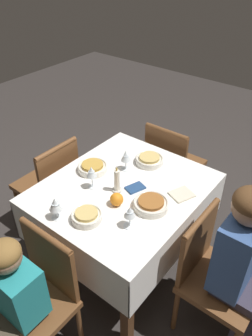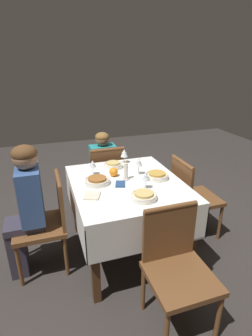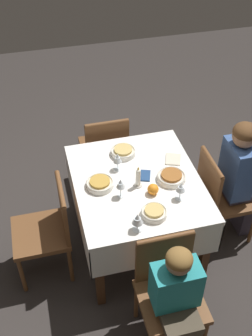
{
  "view_description": "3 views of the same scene",
  "coord_description": "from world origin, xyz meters",
  "views": [
    {
      "loc": [
        -1.31,
        -1.05,
        2.1
      ],
      "look_at": [
        0.02,
        -0.0,
        0.88
      ],
      "focal_mm": 35.0,
      "sensor_mm": 36.0,
      "label": 1
    },
    {
      "loc": [
        1.98,
        -0.67,
        1.73
      ],
      "look_at": [
        0.04,
        -0.02,
        0.89
      ],
      "focal_mm": 28.0,
      "sensor_mm": 36.0,
      "label": 2
    },
    {
      "loc": [
        -2.24,
        0.66,
        2.91
      ],
      "look_at": [
        -0.03,
        0.09,
        0.91
      ],
      "focal_mm": 45.0,
      "sensor_mm": 36.0,
      "label": 3
    }
  ],
  "objects": [
    {
      "name": "person_child_teal",
      "position": [
        -0.95,
        -0.01,
        0.54
      ],
      "size": [
        0.33,
        0.3,
        0.98
      ],
      "rotation": [
        0.0,
        0.0,
        -1.57
      ],
      "color": "#4C4233",
      "rests_on": "ground_plane"
    },
    {
      "name": "bowl_east",
      "position": [
        0.33,
        0.03,
        0.77
      ],
      "size": [
        0.2,
        0.2,
        0.06
      ],
      "color": "silver",
      "rests_on": "dining_table"
    },
    {
      "name": "wine_glass_south",
      "position": [
        -0.26,
        -0.25,
        0.84
      ],
      "size": [
        0.07,
        0.07,
        0.14
      ],
      "color": "white",
      "rests_on": "dining_table"
    },
    {
      "name": "bowl_north",
      "position": [
        0.01,
        0.28,
        0.77
      ],
      "size": [
        0.21,
        0.21,
        0.06
      ],
      "color": "silver",
      "rests_on": "dining_table"
    },
    {
      "name": "wine_glass_east",
      "position": [
        0.17,
        0.11,
        0.85
      ],
      "size": [
        0.07,
        0.07,
        0.15
      ],
      "color": "white",
      "rests_on": "dining_table"
    },
    {
      "name": "chair_south",
      "position": [
        -0.04,
        -0.71,
        0.48
      ],
      "size": [
        0.42,
        0.43,
        0.86
      ],
      "color": "brown",
      "rests_on": "ground_plane"
    },
    {
      "name": "orange_fruit",
      "position": [
        -0.16,
        -0.07,
        0.78
      ],
      "size": [
        0.08,
        0.08,
        0.08
      ],
      "primitive_type": "sphere",
      "color": "orange",
      "rests_on": "dining_table"
    },
    {
      "name": "person_adult_denim",
      "position": [
        -0.04,
        -0.86,
        0.65
      ],
      "size": [
        0.3,
        0.34,
        1.15
      ],
      "color": "#383342",
      "rests_on": "ground_plane"
    },
    {
      "name": "wine_glass_north",
      "position": [
        -0.13,
        0.16,
        0.86
      ],
      "size": [
        0.07,
        0.07,
        0.16
      ],
      "color": "white",
      "rests_on": "dining_table"
    },
    {
      "name": "napkin_spare_side",
      "position": [
        0.03,
        -0.07,
        0.75
      ],
      "size": [
        0.14,
        0.12,
        0.01
      ],
      "rotation": [
        0.0,
        0.0,
        -0.33
      ],
      "color": "navy",
      "rests_on": "dining_table"
    },
    {
      "name": "chair_west",
      "position": [
        -0.78,
        -0.01,
        0.48
      ],
      "size": [
        0.43,
        0.42,
        0.86
      ],
      "rotation": [
        0.0,
        0.0,
        -1.57
      ],
      "color": "brown",
      "rests_on": "ground_plane"
    },
    {
      "name": "candle_centerpiece",
      "position": [
        -0.06,
        0.01,
        0.81
      ],
      "size": [
        0.07,
        0.07,
        0.18
      ],
      "color": "beige",
      "rests_on": "dining_table"
    },
    {
      "name": "wine_glass_west",
      "position": [
        -0.46,
        0.13,
        0.84
      ],
      "size": [
        0.08,
        0.08,
        0.15
      ],
      "color": "white",
      "rests_on": "dining_table"
    },
    {
      "name": "chair_east",
      "position": [
        0.78,
        0.09,
        0.48
      ],
      "size": [
        0.43,
        0.42,
        0.86
      ],
      "rotation": [
        0.0,
        0.0,
        1.57
      ],
      "color": "brown",
      "rests_on": "ground_plane"
    },
    {
      "name": "bowl_south",
      "position": [
        -0.05,
        -0.25,
        0.77
      ],
      "size": [
        0.22,
        0.22,
        0.06
      ],
      "color": "silver",
      "rests_on": "dining_table"
    },
    {
      "name": "napkin_red_folded",
      "position": [
        0.16,
        -0.34,
        0.75
      ],
      "size": [
        0.17,
        0.16,
        0.01
      ],
      "rotation": [
        0.0,
        0.0,
        -0.38
      ],
      "color": "beige",
      "rests_on": "dining_table"
    },
    {
      "name": "dining_table",
      "position": [
        0.0,
        0.0,
        0.63
      ],
      "size": [
        1.1,
        0.95,
        0.74
      ],
      "color": "white",
      "rests_on": "ground_plane"
    },
    {
      "name": "bowl_west",
      "position": [
        -0.37,
        -0.02,
        0.77
      ],
      "size": [
        0.18,
        0.18,
        0.06
      ],
      "color": "silver",
      "rests_on": "dining_table"
    },
    {
      "name": "ground_plane",
      "position": [
        0.0,
        0.0,
        0.0
      ],
      "size": [
        8.0,
        8.0,
        0.0
      ],
      "primitive_type": "plane",
      "color": "#332D2B"
    },
    {
      "name": "chair_north",
      "position": [
        -0.05,
        0.71,
        0.48
      ],
      "size": [
        0.42,
        0.43,
        0.86
      ],
      "rotation": [
        0.0,
        0.0,
        3.14
      ],
      "color": "brown",
      "rests_on": "ground_plane"
    }
  ]
}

